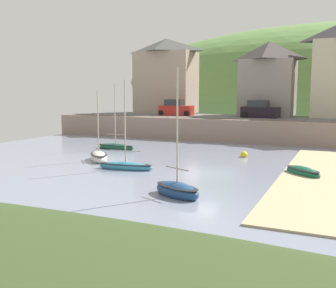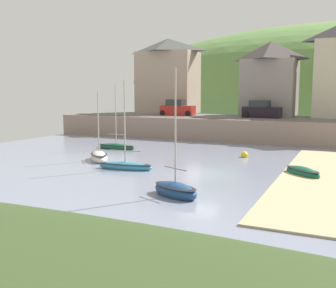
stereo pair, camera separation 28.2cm
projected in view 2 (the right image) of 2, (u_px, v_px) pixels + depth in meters
The scene contains 13 objects.
ground at pixel (151, 215), 16.89m from camera, with size 48.00×41.00×0.61m.
quay_seawall at pixel (257, 130), 41.68m from camera, with size 48.00×9.40×2.40m.
hillside_backdrop at pixel (334, 81), 72.50m from camera, with size 80.00×44.00×20.27m.
waterfront_building_left at pixel (168, 76), 53.53m from camera, with size 7.91×5.27×9.88m.
waterfront_building_centre at pixel (270, 78), 47.97m from camera, with size 6.41×6.29×8.85m.
sailboat_white_hull at pixel (99, 157), 30.89m from camera, with size 3.00×3.21×5.58m.
sailboat_far_left at pixel (125, 165), 27.51m from camera, with size 4.06×1.49×6.28m.
sailboat_blue_trim at pixel (303, 172), 25.34m from camera, with size 2.81×2.75×0.77m.
dinghy_open_wooden at pixel (175, 190), 20.45m from camera, with size 3.17×2.37×6.73m.
sailboat_nearest_shore at pixel (116, 146), 37.02m from camera, with size 3.91×1.03×6.19m.
parked_car_near_slipway at pixel (177, 109), 48.65m from camera, with size 4.12×1.82×1.95m.
parked_car_by_wall at pixel (261, 110), 44.42m from camera, with size 4.26×2.13×1.95m.
mooring_buoy at pixel (244, 155), 32.52m from camera, with size 0.60×0.60×0.60m.
Camera 2 is at (8.88, -24.11, 5.38)m, focal length 42.59 mm.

